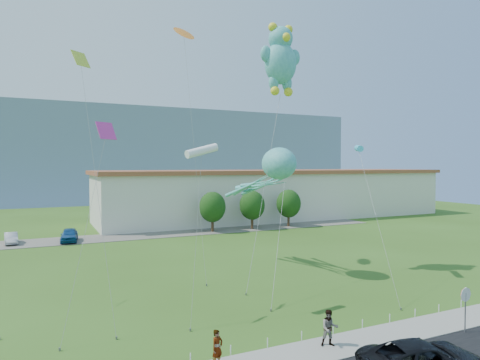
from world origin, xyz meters
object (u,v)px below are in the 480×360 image
parked_car_silver (11,238)px  parked_car_blue (69,235)px  warehouse (278,194)px  teddy_bear_kite (281,58)px  pedestrian_right (330,328)px  octopus_kite (271,172)px  suv (425,360)px  pedestrian_left (217,348)px  stop_sign (466,299)px

parked_car_silver → parked_car_blue: (6.12, -1.41, 0.15)m
warehouse → teddy_bear_kite: (-18.24, -31.65, 14.09)m
pedestrian_right → octopus_kite: (4.69, 14.20, 7.43)m
suv → teddy_bear_kite: 26.25m
warehouse → teddy_bear_kite: 39.15m
parked_car_blue → octopus_kite: 27.83m
parked_car_blue → parked_car_silver: bearing=173.7°
pedestrian_left → stop_sign: bearing=-30.7°
parked_car_silver → pedestrian_left: bearing=-80.2°
warehouse → parked_car_blue: bearing=-163.8°
pedestrian_right → octopus_kite: 16.70m
pedestrian_right → teddy_bear_kite: size_ratio=0.08×
pedestrian_left → teddy_bear_kite: 25.52m
suv → pedestrian_left: 8.85m
octopus_kite → suv: bearing=-99.1°
suv → pedestrian_right: pedestrian_right is taller
parked_car_blue → stop_sign: bearing=-58.8°
pedestrian_right → parked_car_blue: 38.01m
stop_sign → octopus_kite: size_ratio=0.18×
stop_sign → octopus_kite: 17.38m
parked_car_silver → teddy_bear_kite: size_ratio=0.18×
pedestrian_right → teddy_bear_kite: 23.58m
teddy_bear_kite → warehouse: bearing=60.0°
stop_sign → pedestrian_left: bearing=171.7°
octopus_kite → warehouse: bearing=58.9°
suv → parked_car_blue: bearing=29.0°
suv → pedestrian_right: 4.57m
pedestrian_left → pedestrian_right: size_ratio=0.91×
pedestrian_left → warehouse: bearing=34.6°
octopus_kite → pedestrian_right: bearing=-108.3°
octopus_kite → teddy_bear_kite: bearing=30.1°
pedestrian_right → parked_car_blue: size_ratio=0.39×
parked_car_blue → teddy_bear_kite: 32.01m
warehouse → pedestrian_left: 55.23m
suv → pedestrian_left: pedestrian_left is taller
parked_car_blue → octopus_kite: size_ratio=0.33×
warehouse → octopus_kite: (-19.54, -32.40, 4.30)m
octopus_kite → parked_car_blue: bearing=122.7°
stop_sign → parked_car_silver: size_ratio=0.66×
suv → octopus_kite: size_ratio=0.40×
warehouse → pedestrian_left: warehouse is taller
pedestrian_left → pedestrian_right: pedestrian_right is taller
pedestrian_right → suv: bearing=-44.5°
octopus_kite → pedestrian_left: bearing=-127.3°
warehouse → pedestrian_right: 52.62m
teddy_bear_kite → octopus_kite: bearing=-149.9°
pedestrian_left → octopus_kite: octopus_kite is taller
warehouse → parked_car_blue: size_ratio=13.37×
pedestrian_right → stop_sign: bearing=11.8°
pedestrian_right → teddy_bear_kite: bearing=91.6°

